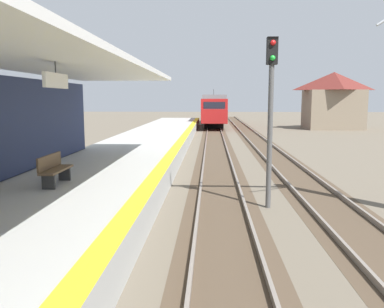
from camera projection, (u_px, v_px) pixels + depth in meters
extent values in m
cube|color=#A8A8A3|center=(91.00, 187.00, 13.34)|extent=(5.00, 80.00, 0.90)
cube|color=yellow|center=(157.00, 174.00, 13.17)|extent=(0.50, 80.00, 0.01)
cube|color=white|center=(56.00, 81.00, 9.53)|extent=(0.08, 1.40, 0.36)
cylinder|color=#333333|center=(55.00, 67.00, 9.49)|extent=(0.03, 0.03, 0.27)
cube|color=#4C3D2D|center=(219.00, 177.00, 17.15)|extent=(2.34, 120.00, 0.01)
cube|color=slate|center=(202.00, 176.00, 17.17)|extent=(0.08, 120.00, 0.15)
cube|color=slate|center=(235.00, 176.00, 17.11)|extent=(0.08, 120.00, 0.15)
cube|color=#4C3D2D|center=(298.00, 178.00, 16.99)|extent=(2.34, 120.00, 0.01)
cube|color=slate|center=(281.00, 176.00, 17.01)|extent=(0.08, 120.00, 0.15)
cube|color=slate|center=(315.00, 177.00, 16.94)|extent=(0.08, 120.00, 0.15)
cube|color=maroon|center=(214.00, 109.00, 51.45)|extent=(2.90, 18.00, 2.70)
cube|color=slate|center=(214.00, 97.00, 51.23)|extent=(2.67, 18.00, 0.44)
cube|color=black|center=(214.00, 108.00, 42.47)|extent=(2.32, 0.06, 1.21)
cube|color=maroon|center=(214.00, 116.00, 41.82)|extent=(2.78, 1.60, 1.49)
cube|color=black|center=(225.00, 106.00, 51.32)|extent=(0.04, 15.84, 0.86)
cylinder|color=#333333|center=(214.00, 92.00, 54.70)|extent=(0.06, 0.06, 0.90)
cube|color=black|center=(214.00, 125.00, 45.89)|extent=(2.17, 2.20, 0.72)
cube|color=black|center=(213.00, 120.00, 57.47)|extent=(2.17, 2.20, 0.72)
cylinder|color=#4C4C4C|center=(270.00, 138.00, 12.12)|extent=(0.16, 0.16, 4.40)
cube|color=black|center=(272.00, 51.00, 11.76)|extent=(0.32, 0.24, 0.80)
sphere|color=red|center=(273.00, 43.00, 11.59)|extent=(0.16, 0.16, 0.16)
sphere|color=green|center=(273.00, 58.00, 11.65)|extent=(0.16, 0.16, 0.16)
cube|color=brown|center=(57.00, 170.00, 11.48)|extent=(0.44, 1.60, 0.06)
cube|color=brown|center=(49.00, 162.00, 11.46)|extent=(0.06, 1.60, 0.40)
cube|color=#333333|center=(49.00, 181.00, 10.92)|extent=(0.36, 0.08, 0.44)
cube|color=#333333|center=(64.00, 173.00, 12.11)|extent=(0.36, 0.08, 0.44)
cube|color=#7F705B|center=(333.00, 110.00, 44.97)|extent=(6.00, 4.80, 4.40)
pyramid|color=maroon|center=(334.00, 81.00, 44.53)|extent=(6.60, 5.28, 2.00)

